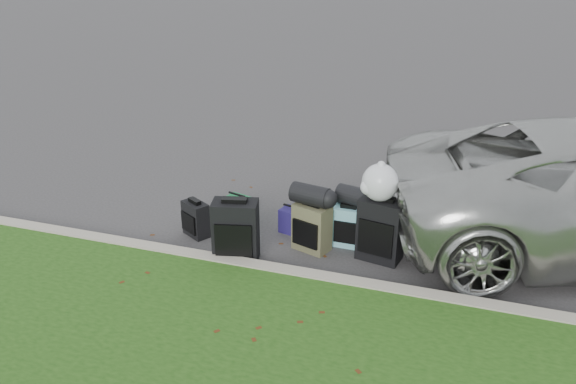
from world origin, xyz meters
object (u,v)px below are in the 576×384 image
(suitcase_olive, at_px, (312,227))
(tote_green, at_px, (237,208))
(suitcase_teal, at_px, (348,227))
(tote_navy, at_px, (293,221))
(suitcase_large_black_left, at_px, (236,231))
(suitcase_large_black_right, at_px, (381,230))
(suitcase_small_black, at_px, (196,219))

(suitcase_olive, bearing_deg, tote_green, 176.57)
(suitcase_teal, xyz_separation_m, tote_navy, (-0.77, 0.13, -0.10))
(suitcase_large_black_left, xyz_separation_m, suitcase_large_black_right, (1.63, 0.57, 0.00))
(suitcase_large_black_left, height_order, suitcase_olive, suitcase_large_black_left)
(suitcase_small_black, xyz_separation_m, suitcase_large_black_left, (0.75, -0.43, 0.15))
(suitcase_teal, height_order, suitcase_large_black_right, suitcase_large_black_right)
(suitcase_teal, distance_m, tote_green, 1.63)
(suitcase_small_black, height_order, suitcase_teal, suitcase_teal)
(suitcase_large_black_right, relative_size, tote_green, 2.25)
(suitcase_teal, height_order, tote_navy, suitcase_teal)
(suitcase_large_black_left, distance_m, suitcase_olive, 0.96)
(suitcase_large_black_left, relative_size, suitcase_olive, 1.27)
(suitcase_teal, bearing_deg, tote_navy, 170.85)
(tote_navy, bearing_deg, suitcase_large_black_right, -1.58)
(tote_green, bearing_deg, suitcase_olive, -5.11)
(suitcase_large_black_right, bearing_deg, suitcase_large_black_left, -149.71)
(suitcase_large_black_left, bearing_deg, tote_navy, 51.82)
(suitcase_small_black, bearing_deg, suitcase_teal, 40.64)
(suitcase_olive, distance_m, tote_green, 1.31)
(suitcase_teal, relative_size, tote_green, 1.52)
(suitcase_small_black, distance_m, suitcase_large_black_left, 0.88)
(suitcase_small_black, bearing_deg, tote_green, 90.62)
(suitcase_large_black_left, distance_m, tote_green, 1.12)
(suitcase_small_black, xyz_separation_m, suitcase_teal, (1.95, 0.35, 0.03))
(tote_green, height_order, tote_navy, tote_green)
(suitcase_large_black_left, height_order, suitcase_teal, suitcase_large_black_left)
(suitcase_teal, bearing_deg, tote_green, 172.28)
(suitcase_large_black_left, height_order, tote_green, suitcase_large_black_left)
(suitcase_large_black_left, relative_size, tote_navy, 2.35)
(suitcase_teal, bearing_deg, suitcase_large_black_right, -24.56)
(suitcase_small_black, xyz_separation_m, suitcase_olive, (1.54, 0.11, 0.07))
(suitcase_small_black, relative_size, tote_navy, 1.42)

